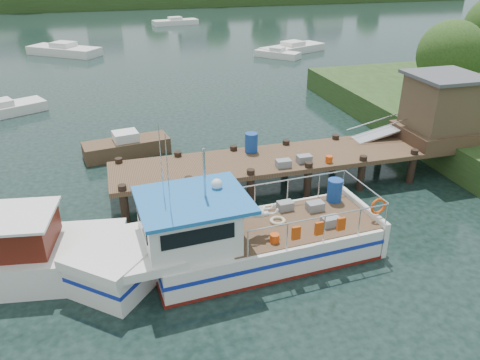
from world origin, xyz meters
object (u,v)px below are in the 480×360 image
object	(u,v)px
dock	(391,127)
moored_a	(0,110)
moored_b	(277,54)
moored_c	(293,48)
moored_rowboat	(127,146)
moored_d	(64,50)
lobster_boat	(228,241)
moored_far	(175,22)

from	to	relation	value
dock	moored_a	world-z (taller)	dock
moored_b	moored_c	world-z (taller)	moored_c
moored_rowboat	moored_a	size ratio (longest dim) A/B	0.79
dock	moored_c	xyz separation A→B (m)	(6.58, 28.20, -1.82)
moored_a	moored_d	world-z (taller)	moored_d
lobster_boat	moored_far	bearing A→B (deg)	79.15
dock	moored_rowboat	xyz separation A→B (m)	(-11.53, 5.47, -1.78)
moored_b	moored_c	bearing A→B (deg)	51.14
moored_d	moored_a	bearing A→B (deg)	-121.63
moored_b	moored_d	bearing A→B (deg)	172.62
moored_rowboat	moored_c	bearing A→B (deg)	72.31
moored_rowboat	moored_c	world-z (taller)	moored_rowboat
lobster_boat	moored_d	world-z (taller)	lobster_boat
moored_b	moored_d	size ratio (longest dim) A/B	0.57
lobster_boat	moored_c	world-z (taller)	lobster_boat
dock	moored_d	distance (m)	36.96
moored_rowboat	moored_far	distance (m)	47.04
moored_rowboat	moored_b	xyz separation A→B (m)	(15.73, 20.78, -0.10)
lobster_boat	moored_rowboat	bearing A→B (deg)	100.35
moored_a	moored_d	bearing A→B (deg)	75.13
moored_far	moored_d	distance (m)	22.96
moored_far	moored_rowboat	bearing A→B (deg)	-125.14
moored_rowboat	moored_far	bearing A→B (deg)	99.05
moored_rowboat	moored_d	bearing A→B (deg)	119.78
moored_a	moored_rowboat	bearing A→B (deg)	-56.26
moored_b	moored_d	xyz separation A→B (m)	(-20.10, 7.06, 0.10)
moored_a	moored_c	size ratio (longest dim) A/B	0.75
dock	lobster_boat	distance (m)	10.28
dock	moored_a	xyz separation A→B (m)	(-18.81, 14.15, -1.88)
moored_a	dock	bearing A→B (deg)	-43.19
dock	moored_d	world-z (taller)	dock
moored_far	moored_d	xyz separation A→B (m)	(-14.00, -18.20, 0.07)
lobster_boat	moored_a	distance (m)	21.55
dock	moored_c	world-z (taller)	dock
moored_c	moored_b	bearing A→B (deg)	-153.70
moored_a	moored_d	xyz separation A→B (m)	(2.91, 19.16, 0.10)
dock	lobster_boat	size ratio (longest dim) A/B	1.55
lobster_boat	moored_d	xyz separation A→B (m)	(-7.00, 38.29, -0.45)
lobster_boat	moored_c	bearing A→B (deg)	61.20
moored_c	moored_a	bearing A→B (deg)	-163.91
moored_a	moored_c	distance (m)	29.02
moored_b	lobster_boat	bearing A→B (deg)	-100.77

